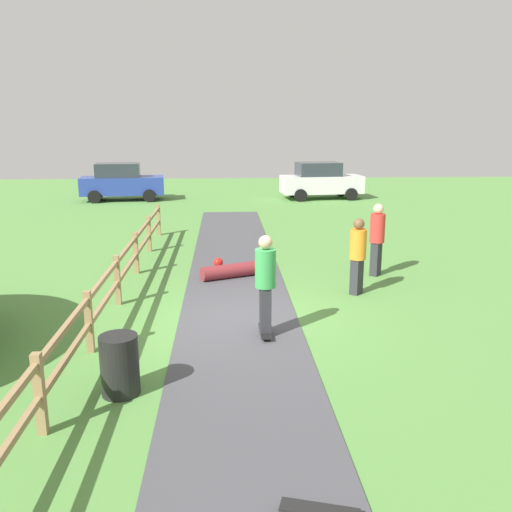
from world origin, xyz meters
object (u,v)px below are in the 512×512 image
Objects in this scene: parked_car_white at (321,181)px; parked_car_blue at (122,182)px; skater_riding at (265,280)px; bystander_orange at (358,253)px; trash_bin at (120,365)px; skater_fallen at (231,270)px; bystander_red at (377,236)px; skateboard_loose at (320,510)px.

parked_car_blue is at bearing -180.00° from parked_car_white.
skater_riding reaches higher than bystander_orange.
parked_car_white is at bearing 0.00° from parked_car_blue.
trash_bin is at bearing -79.93° from parked_car_blue.
bystander_red is at bearing 0.11° from skater_fallen.
skateboard_loose is 7.68m from bystander_orange.
bystander_red is 15.08m from parked_car_white.
bystander_orange is (2.88, -1.55, 0.78)m from skater_fallen.
skater_fallen is 0.38× the size of parked_car_white.
trash_bin is 3.70m from skateboard_loose.
skater_riding reaches higher than trash_bin.
bystander_red is 0.43× the size of parked_car_blue.
bystander_orange is at bearing -97.05° from parked_car_white.
parked_car_blue reaches higher than skateboard_loose.
skateboard_loose is (0.18, -4.86, -0.99)m from skater_riding.
parked_car_blue is (-6.04, 19.07, -0.12)m from skater_riding.
bystander_orange is at bearing 46.86° from skater_riding.
parked_car_white is at bearing 72.60° from trash_bin.
bystander_orange is 18.58m from parked_car_blue.
parked_car_white reaches higher than skater_riding.
skater_riding is 3.38m from bystander_orange.
trash_bin is 6.37m from skater_fallen.
parked_car_blue reaches higher than bystander_orange.
trash_bin is 1.09× the size of skateboard_loose.
skater_riding is at bearing -81.90° from skater_fallen.
bystander_orange is 0.41× the size of parked_car_blue.
parked_car_blue reaches higher than bystander_red.
bystander_orange is (4.59, 4.58, 0.53)m from trash_bin.
skater_fallen is at bearing 94.87° from skateboard_loose.
skateboard_loose is at bearing -75.42° from parked_car_blue.
skater_fallen is (-0.57, 4.02, -0.88)m from skater_riding.
skater_fallen is 2.03× the size of skateboard_loose.
bystander_orange reaches higher than skateboard_loose.
trash_bin is 0.51× the size of bystander_orange.
skater_riding is 1.00× the size of bystander_red.
skater_riding is 1.06× the size of bystander_orange.
skateboard_loose is 0.44× the size of bystander_red.
skateboard_loose is 0.19× the size of parked_car_white.
trash_bin reaches higher than skater_fallen.
bystander_red is (3.77, 0.01, 0.85)m from skater_fallen.
bystander_red reaches higher than bystander_orange.
trash_bin is 0.48× the size of skater_riding.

